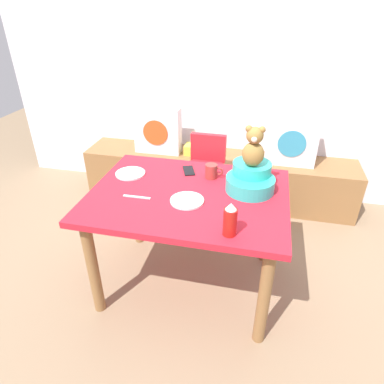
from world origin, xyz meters
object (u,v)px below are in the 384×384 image
dining_table (188,208)px  dinner_plate_far (187,201)px  highchair (205,170)px  book_stack (195,150)px  infant_seat_teal (251,179)px  teddy_bear (254,148)px  pillow_floral_right (292,141)px  coffee_mug (212,171)px  ketchup_bottle (230,220)px  cell_phone (189,171)px  dinner_plate_near (130,173)px  pillow_floral_left (158,130)px

dining_table → dinner_plate_far: dinner_plate_far is taller
highchair → dinner_plate_far: bearing=-86.3°
book_stack → infant_seat_teal: (0.58, -1.07, 0.30)m
highchair → teddy_bear: size_ratio=3.16×
pillow_floral_right → highchair: pillow_floral_right is taller
coffee_mug → dinner_plate_far: (-0.09, -0.33, -0.04)m
pillow_floral_right → teddy_bear: teddy_bear is taller
ketchup_bottle → dining_table: bearing=130.0°
infant_seat_teal → coffee_mug: 0.28m
pillow_floral_right → teddy_bear: (-0.29, -1.05, 0.34)m
highchair → book_stack: bearing=112.3°
dining_table → infant_seat_teal: 0.43m
ketchup_bottle → cell_phone: bearing=119.5°
book_stack → dinner_plate_near: 1.10m
dinner_plate_near → teddy_bear: bearing=-1.5°
highchair → ketchup_bottle: bearing=-73.2°
dinner_plate_near → infant_seat_teal: bearing=-1.5°
ketchup_bottle → pillow_floral_left: bearing=119.8°
pillow_floral_right → dining_table: pillow_floral_right is taller
pillow_floral_left → dinner_plate_near: (0.14, -1.03, 0.07)m
pillow_floral_left → dinner_plate_far: bearing=-65.0°
pillow_floral_left → teddy_bear: (0.95, -1.05, 0.34)m
dinner_plate_near → cell_phone: size_ratio=1.39×
highchair → dinner_plate_far: size_ratio=3.95×
pillow_floral_left → pillow_floral_right: (1.24, 0.00, 0.00)m
dinner_plate_near → dinner_plate_far: same height
dining_table → highchair: highchair is taller
infant_seat_teal → teddy_bear: teddy_bear is taller
pillow_floral_right → coffee_mug: 1.11m
dinner_plate_far → cell_phone: bearing=102.0°
pillow_floral_right → dinner_plate_near: (-1.10, -1.03, 0.07)m
dinner_plate_far → teddy_bear: bearing=33.9°
pillow_floral_right → dinner_plate_far: pillow_floral_right is taller
infant_seat_teal → dinner_plate_far: bearing=-146.0°
infant_seat_teal → ketchup_bottle: bearing=-97.5°
pillow_floral_right → dinner_plate_far: bearing=-116.5°
book_stack → coffee_mug: coffee_mug is taller
dinner_plate_near → coffee_mug: bearing=7.7°
infant_seat_teal → dinner_plate_far: size_ratio=1.65×
highchair → ketchup_bottle: size_ratio=4.27×
pillow_floral_left → highchair: (0.54, -0.42, -0.16)m
dining_table → cell_phone: 0.32m
infant_seat_teal → cell_phone: (-0.43, 0.15, -0.07)m
highchair → coffee_mug: 0.62m
pillow_floral_left → infant_seat_teal: bearing=-47.9°
pillow_floral_right → teddy_bear: size_ratio=1.76×
cell_phone → highchair: bearing=65.9°
pillow_floral_left → pillow_floral_right: size_ratio=1.00×
dinner_plate_far → cell_phone: dinner_plate_far is taller
pillow_floral_right → pillow_floral_left: bearing=180.0°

